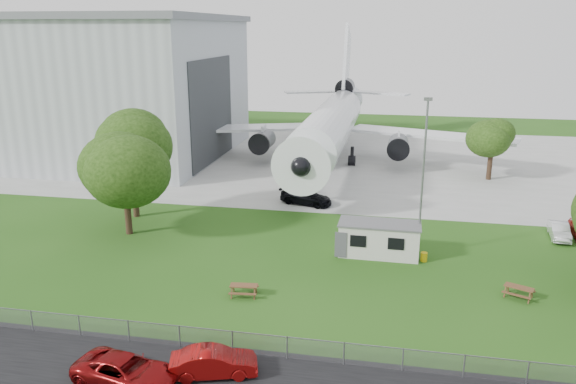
% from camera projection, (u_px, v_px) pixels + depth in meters
% --- Properties ---
extents(ground, '(160.00, 160.00, 0.00)m').
position_uv_depth(ground, '(299.00, 281.00, 38.92)').
color(ground, '#33621D').
extents(concrete_apron, '(120.00, 46.00, 0.03)m').
position_uv_depth(concrete_apron, '(348.00, 160.00, 74.72)').
color(concrete_apron, '#B7B7B2').
rests_on(concrete_apron, ground).
extents(hangar, '(43.00, 31.00, 18.55)m').
position_uv_depth(hangar, '(72.00, 84.00, 77.08)').
color(hangar, '#B2B7BC').
rests_on(hangar, ground).
extents(airliner, '(46.36, 47.73, 17.69)m').
position_uv_depth(airliner, '(332.00, 122.00, 71.59)').
color(airliner, white).
rests_on(airliner, ground).
extents(site_cabin, '(6.77, 2.79, 2.62)m').
position_uv_depth(site_cabin, '(379.00, 239.00, 43.01)').
color(site_cabin, beige).
rests_on(site_cabin, ground).
extents(picnic_west, '(1.95, 1.68, 0.76)m').
position_uv_depth(picnic_west, '(244.00, 296.00, 36.77)').
color(picnic_west, brown).
rests_on(picnic_west, ground).
extents(picnic_east, '(2.26, 2.12, 0.76)m').
position_uv_depth(picnic_east, '(518.00, 297.00, 36.52)').
color(picnic_east, brown).
rests_on(picnic_east, ground).
extents(fence, '(58.00, 0.04, 1.30)m').
position_uv_depth(fence, '(269.00, 356.00, 29.96)').
color(fence, gray).
rests_on(fence, ground).
extents(lamp_mast, '(0.16, 0.16, 12.00)m').
position_uv_depth(lamp_mast, '(423.00, 180.00, 41.59)').
color(lamp_mast, slate).
rests_on(lamp_mast, ground).
extents(tree_west_big, '(7.76, 7.76, 10.77)m').
position_uv_depth(tree_west_big, '(131.00, 144.00, 50.34)').
color(tree_west_big, '#382619').
rests_on(tree_west_big, ground).
extents(tree_west_small, '(7.62, 7.62, 9.68)m').
position_uv_depth(tree_west_small, '(124.00, 167.00, 46.23)').
color(tree_west_small, '#382619').
rests_on(tree_west_small, ground).
extents(tree_far_apron, '(5.17, 5.17, 7.38)m').
position_uv_depth(tree_far_apron, '(492.00, 139.00, 63.56)').
color(tree_far_apron, '#382619').
rests_on(tree_far_apron, ground).
extents(car_centre_sedan, '(4.62, 2.71, 1.44)m').
position_uv_depth(car_centre_sedan, '(214.00, 363.00, 28.15)').
color(car_centre_sedan, maroon).
rests_on(car_centre_sedan, ground).
extents(car_west_estate, '(5.60, 3.30, 1.46)m').
position_uv_depth(car_west_estate, '(125.00, 372.00, 27.39)').
color(car_west_estate, maroon).
rests_on(car_west_estate, ground).
extents(car_ne_sedan, '(1.73, 4.08, 1.31)m').
position_uv_depth(car_ne_sedan, '(559.00, 231.00, 46.62)').
color(car_ne_sedan, silver).
rests_on(car_ne_sedan, ground).
extents(car_apron_van, '(5.63, 3.51, 1.52)m').
position_uv_depth(car_apron_van, '(306.00, 197.00, 55.60)').
color(car_apron_van, black).
rests_on(car_apron_van, ground).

